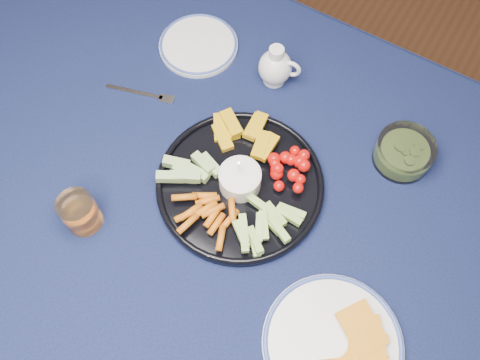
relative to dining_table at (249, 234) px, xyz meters
The scene contains 8 objects.
dining_table is the anchor object (origin of this frame).
crudite_platter 0.13m from the dining_table, 138.37° to the left, with size 0.33×0.33×0.10m.
creamer_pitcher 0.36m from the dining_table, 111.21° to the left, with size 0.09×0.07×0.10m.
pickle_bowl 0.35m from the dining_table, 54.00° to the left, with size 0.12×0.12×0.05m.
cheese_plate 0.29m from the dining_table, 27.98° to the right, with size 0.24×0.24×0.03m.
juice_tumbler 0.34m from the dining_table, 147.78° to the right, with size 0.07×0.07×0.08m.
fork_left 0.37m from the dining_table, 158.98° to the left, with size 0.15×0.06×0.00m.
side_plate_extra 0.44m from the dining_table, 136.17° to the left, with size 0.18×0.18×0.01m.
Camera 1 is at (0.18, -0.34, 1.69)m, focal length 40.00 mm.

